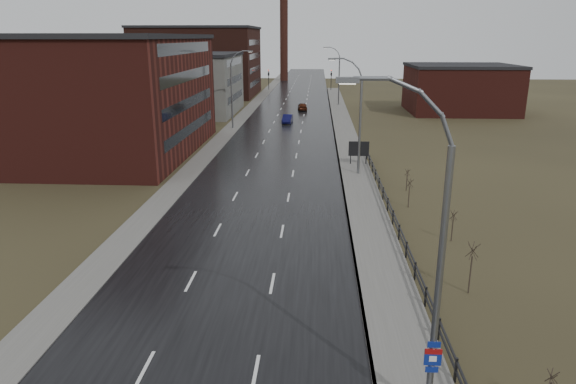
# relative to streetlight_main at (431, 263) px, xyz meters

# --- Properties ---
(road) EXTENTS (14.00, 300.00, 0.06)m
(road) POSITION_rel_streetlight_main_xyz_m (-8.47, 58.00, -6.03)
(road) COLOR black
(road) RESTS_ON ground
(sidewalk_right) EXTENTS (3.20, 180.00, 0.18)m
(sidewalk_right) POSITION_rel_streetlight_main_xyz_m (0.13, 33.00, -5.97)
(sidewalk_right) COLOR #595651
(sidewalk_right) RESTS_ON ground
(curb_right) EXTENTS (0.16, 180.00, 0.18)m
(curb_right) POSITION_rel_streetlight_main_xyz_m (-1.39, 33.00, -5.97)
(curb_right) COLOR slate
(curb_right) RESTS_ON ground
(sidewalk_left) EXTENTS (2.40, 260.00, 0.12)m
(sidewalk_left) POSITION_rel_streetlight_main_xyz_m (-16.67, 58.00, -6.00)
(sidewalk_left) COLOR #595651
(sidewalk_left) RESTS_ON ground
(warehouse_near) EXTENTS (22.44, 28.56, 13.50)m
(warehouse_near) POSITION_rel_streetlight_main_xyz_m (-29.46, 43.00, 0.70)
(warehouse_near) COLOR #471914
(warehouse_near) RESTS_ON ground
(warehouse_mid) EXTENTS (16.32, 20.40, 10.50)m
(warehouse_mid) POSITION_rel_streetlight_main_xyz_m (-26.46, 76.00, -0.80)
(warehouse_mid) COLOR slate
(warehouse_mid) RESTS_ON ground
(warehouse_far) EXTENTS (26.52, 24.48, 15.50)m
(warehouse_far) POSITION_rel_streetlight_main_xyz_m (-31.47, 106.00, 1.70)
(warehouse_far) COLOR #331611
(warehouse_far) RESTS_ON ground
(building_right) EXTENTS (18.36, 16.32, 8.50)m
(building_right) POSITION_rel_streetlight_main_xyz_m (21.83, 80.00, -1.80)
(building_right) COLOR #471914
(building_right) RESTS_ON ground
(smokestack) EXTENTS (2.70, 2.70, 30.70)m
(smokestack) POSITION_rel_streetlight_main_xyz_m (-14.47, 148.00, 9.44)
(smokestack) COLOR #331611
(smokestack) RESTS_ON ground
(streetlight_main) EXTENTS (3.91, 0.29, 12.11)m
(streetlight_main) POSITION_rel_streetlight_main_xyz_m (0.00, 0.00, 0.00)
(streetlight_main) COLOR slate
(streetlight_main) RESTS_ON ground
(streetlight_right_mid) EXTENTS (3.36, 0.28, 11.35)m
(streetlight_right_mid) POSITION_rel_streetlight_main_xyz_m (0.03, 34.00, -0.22)
(streetlight_right_mid) COLOR slate
(streetlight_right_mid) RESTS_ON ground
(streetlight_left) EXTENTS (3.36, 0.28, 11.35)m
(streetlight_left) POSITION_rel_streetlight_main_xyz_m (-16.17, 60.00, -0.22)
(streetlight_left) COLOR slate
(streetlight_left) RESTS_ON ground
(streetlight_right_far) EXTENTS (3.36, 0.28, 11.35)m
(streetlight_right_far) POSITION_rel_streetlight_main_xyz_m (0.03, 88.00, -0.22)
(streetlight_right_far) COLOR slate
(streetlight_right_far) RESTS_ON ground
(guardrail) EXTENTS (0.10, 53.05, 1.10)m
(guardrail) POSITION_rel_streetlight_main_xyz_m (1.83, 16.32, -5.35)
(guardrail) COLOR black
(guardrail) RESTS_ON ground
(shrub_c) EXTENTS (0.68, 0.72, 2.89)m
(shrub_c) POSITION_rel_streetlight_main_xyz_m (4.45, 9.60, -4.52)
(shrub_c) COLOR #382D23
(shrub_c) RESTS_ON ground
(shrub_d) EXTENTS (0.51, 0.54, 2.15)m
(shrub_d) POSITION_rel_streetlight_main_xyz_m (5.33, 16.97, -4.92)
(shrub_d) COLOR #382D23
(shrub_d) RESTS_ON ground
(shrub_e) EXTENTS (0.56, 0.59, 2.37)m
(shrub_e) POSITION_rel_streetlight_main_xyz_m (3.63, 24.03, -4.80)
(shrub_e) COLOR #382D23
(shrub_e) RESTS_ON ground
(shrub_f) EXTENTS (0.48, 0.50, 1.99)m
(shrub_f) POSITION_rel_streetlight_main_xyz_m (4.24, 28.76, -5.00)
(shrub_f) COLOR #382D23
(shrub_f) RESTS_ON ground
(billboard) EXTENTS (2.16, 0.17, 2.62)m
(billboard) POSITION_rel_streetlight_main_xyz_m (0.63, 38.00, -4.31)
(billboard) COLOR black
(billboard) RESTS_ON ground
(traffic_light_left) EXTENTS (0.58, 2.73, 5.30)m
(traffic_light_left) POSITION_rel_streetlight_main_xyz_m (-16.47, 118.00, -1.46)
(traffic_light_left) COLOR black
(traffic_light_left) RESTS_ON ground
(traffic_light_right) EXTENTS (0.58, 2.73, 5.30)m
(traffic_light_right) POSITION_rel_streetlight_main_xyz_m (-0.47, 118.00, -1.46)
(traffic_light_right) COLOR black
(traffic_light_right) RESTS_ON ground
(car_near) EXTENTS (1.64, 4.18, 1.35)m
(car_near) POSITION_rel_streetlight_main_xyz_m (-8.55, 65.33, -5.38)
(car_near) COLOR #0B0B3A
(car_near) RESTS_ON ground
(car_far) EXTENTS (1.98, 4.29, 1.42)m
(car_far) POSITION_rel_streetlight_main_xyz_m (-6.63, 80.33, -5.35)
(car_far) COLOR #43190B
(car_far) RESTS_ON ground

